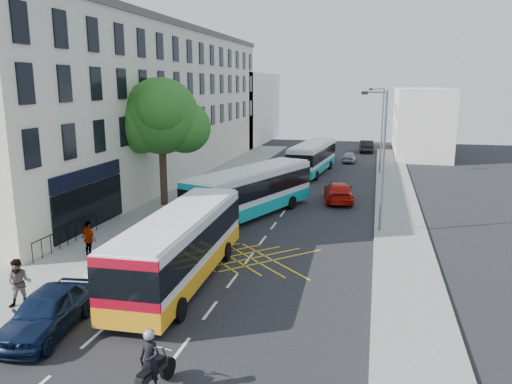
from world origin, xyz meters
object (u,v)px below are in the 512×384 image
Objects in this scene: parked_car_silver at (125,259)px; pedestrian_far at (89,239)px; bus_far at (312,157)px; distant_car_dark at (366,146)px; lamp_far at (381,126)px; pedestrian_near at (19,283)px; lamp_near at (382,154)px; distant_car_grey at (323,153)px; bus_mid at (251,191)px; motorbike at (151,364)px; distant_car_silver at (350,157)px; red_hatchback at (338,192)px; street_tree at (161,117)px; parked_car_blue at (47,311)px; bus_near at (181,246)px.

pedestrian_far is at bearing 148.56° from parked_car_silver.
bus_far reaches higher than distant_car_dark.
pedestrian_near is at bearing -111.37° from lamp_far.
lamp_near is 1.54× the size of distant_car_grey.
bus_mid is 2.47× the size of distant_car_dark.
bus_far reaches higher than motorbike.
pedestrian_near is (-10.08, -40.55, 0.52)m from distant_car_silver.
parked_car_silver is (-5.01, 7.88, -0.16)m from motorbike.
lamp_far is 11.53m from distant_car_grey.
distant_car_grey is at bearing -77.33° from pedestrian_far.
distant_car_silver is (-0.25, 19.34, -0.13)m from red_hatchback.
street_tree is at bearing 71.43° from pedestrian_near.
red_hatchback is (11.84, 4.53, -5.57)m from street_tree.
pedestrian_near reaches higher than parked_car_silver.
pedestrian_far is at bearing 104.78° from parked_car_blue.
lamp_near reaches higher than bus_far.
lamp_near is 36.32m from distant_car_dark.
distant_car_dark is at bearing -100.29° from red_hatchback.
pedestrian_far is at bearing -107.26° from distant_car_grey.
motorbike is (-6.09, -37.36, -3.70)m from lamp_far.
lamp_near is 19.03m from parked_car_blue.
lamp_far is 16.61m from distant_car_dark.
parked_car_silver is (0.03, 5.46, -0.03)m from parked_car_blue.
red_hatchback is 23.60m from pedestrian_near.
lamp_far reaches higher than bus_mid.
distant_car_dark is at bearing 99.79° from bus_mid.
parked_car_silver is 0.88× the size of distant_car_grey.
street_tree reaches higher than distant_car_dark.
lamp_far is 0.70× the size of bus_mid.
bus_near is 46.09m from distant_car_dark.
distant_car_dark is at bearing 75.89° from parked_car_silver.
red_hatchback is at bearing 83.36° from distant_car_dark.
street_tree reaches higher than bus_mid.
street_tree is 0.82× the size of bus_far.
street_tree is 27.76m from distant_car_grey.
lamp_near is 8.92m from red_hatchback.
motorbike is at bearing -75.89° from bus_near.
distant_car_dark is at bearing 79.60° from bus_near.
pedestrian_far is at bearing -116.31° from lamp_far.
pedestrian_far is at bearing 162.32° from bus_near.
red_hatchback is at bearing -101.13° from pedestrian_far.
bus_near is 11.49m from bus_mid.
distant_car_silver is (8.02, 41.78, -0.20)m from parked_car_blue.
motorbike reaches higher than red_hatchback.
street_tree is 36.04m from distant_car_dark.
street_tree is 1.10× the size of lamp_near.
street_tree reaches higher than pedestrian_far.
street_tree is 2.56× the size of distant_car_silver.
lamp_far is 36.88m from parked_car_blue.
lamp_far is at bearing 90.00° from lamp_near.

